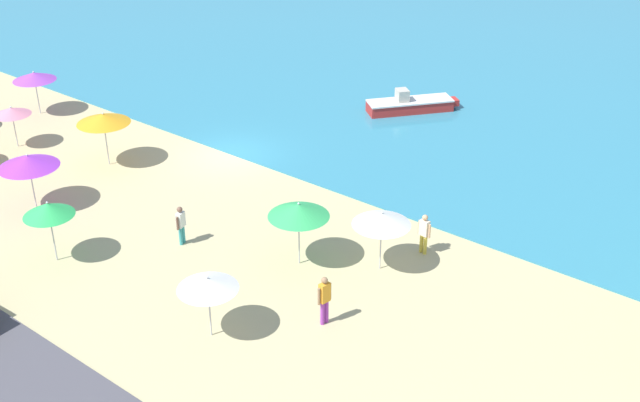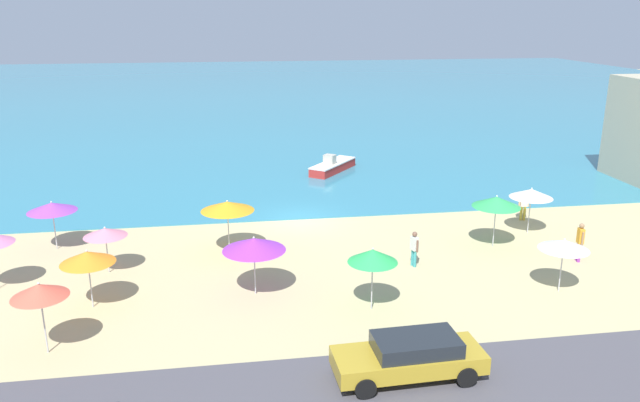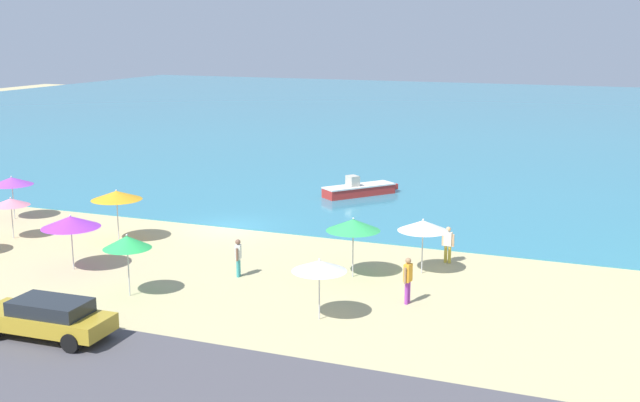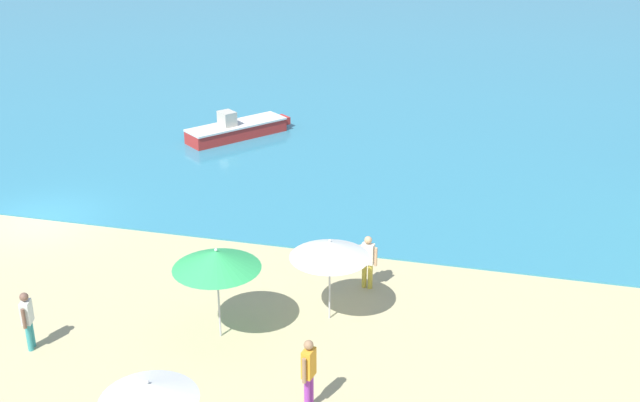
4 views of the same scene
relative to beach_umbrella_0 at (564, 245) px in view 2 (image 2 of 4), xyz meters
name	(u,v)px [view 2 (image 2 of 4)]	position (x,y,z in m)	size (l,w,h in m)	color
ground_plane	(299,220)	(-9.22, 10.49, -2.00)	(160.00, 160.00, 0.00)	tan
sea	(250,93)	(-9.22, 65.49, -1.97)	(150.00, 110.00, 0.05)	teal
beach_umbrella_0	(564,245)	(0.00, 0.00, 0.00)	(1.97, 1.97, 2.26)	#B2B2B7
beach_umbrella_1	(39,291)	(-19.06, -1.79, 0.23)	(1.81, 1.81, 2.52)	#B2B2B7
beach_umbrella_2	(496,202)	(-0.55, 5.11, 0.24)	(2.25, 2.25, 2.55)	#B2B2B7
beach_umbrella_3	(105,232)	(-18.16, 4.73, -0.17)	(1.82, 1.82, 2.08)	#B2B2B7
beach_umbrella_4	(373,256)	(-7.79, -0.36, 0.16)	(1.87, 1.87, 2.47)	#B2B2B7
beach_umbrella_5	(531,193)	(1.99, 6.67, 0.09)	(2.13, 2.13, 2.38)	#B2B2B7
beach_umbrella_7	(52,207)	(-21.06, 7.98, 0.08)	(2.24, 2.24, 2.36)	#B2B2B7
beach_umbrella_8	(254,244)	(-12.05, 1.62, 0.11)	(2.49, 2.49, 2.43)	#B2B2B7
beach_umbrella_9	(227,206)	(-13.00, 6.20, 0.29)	(2.44, 2.44, 2.57)	#B2B2B7
beach_umbrella_10	(87,257)	(-18.22, 1.43, 0.03)	(2.03, 2.03, 2.33)	#B2B2B7
bather_0	(414,247)	(-5.00, 3.39, -1.10)	(0.31, 0.55, 1.60)	teal
bather_2	(524,204)	(2.65, 8.58, -1.08)	(0.57, 0.26, 1.64)	gold
bather_3	(580,240)	(2.46, 2.78, -0.98)	(0.28, 0.56, 1.80)	purple
parked_car_2	(410,356)	(-7.72, -5.09, -1.21)	(4.63, 1.94, 1.34)	#AC8C25
skiff_nearshore	(333,166)	(-5.60, 20.50, -1.58)	(3.88, 4.55, 1.27)	#B32B27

